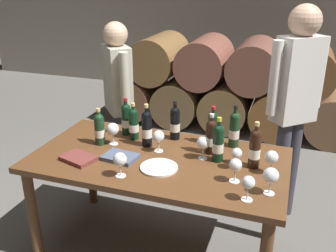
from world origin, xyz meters
The scene contains 28 objects.
ground_plane centered at (0.00, 0.00, 0.00)m, with size 14.00×14.00×0.00m, color #66635E.
cellar_back_wall centered at (0.00, 4.20, 1.40)m, with size 10.00×0.24×2.80m, color gray.
barrel_stack centered at (0.00, 2.60, 0.54)m, with size 3.12×0.90×1.15m.
dining_table centered at (0.00, 0.00, 0.67)m, with size 1.70×0.90×0.76m.
wine_bottle_0 centered at (-0.36, 0.29, 0.89)m, with size 0.07×0.07×0.29m.
wine_bottle_1 centered at (0.29, 0.34, 0.88)m, with size 0.07×0.07×0.28m.
wine_bottle_2 centered at (-0.28, 0.23, 0.88)m, with size 0.07×0.07×0.28m.
wine_bottle_3 centered at (0.38, 0.08, 0.89)m, with size 0.07×0.07×0.30m.
wine_bottle_4 centered at (-0.14, 0.15, 0.89)m, with size 0.07×0.07×0.31m.
wine_bottle_5 centered at (0.62, 0.07, 0.89)m, with size 0.07×0.07×0.31m.
wine_bottle_6 centered at (0.01, 0.33, 0.89)m, with size 0.07×0.07×0.30m.
wine_bottle_7 centered at (-0.47, 0.06, 0.88)m, with size 0.07×0.07×0.27m.
wine_bottle_8 centered at (0.31, 0.18, 0.88)m, with size 0.07×0.07×0.29m.
wine_bottle_9 centered at (0.44, 0.34, 0.89)m, with size 0.07×0.07×0.31m.
wine_glass_0 centered at (-0.38, 0.09, 0.87)m, with size 0.09×0.09×0.16m.
wine_glass_1 centered at (0.29, 0.08, 0.87)m, with size 0.09×0.09×0.16m.
wine_glass_2 centered at (-0.03, 0.09, 0.87)m, with size 0.08×0.08×0.16m.
wine_glass_3 centered at (-0.13, -0.31, 0.87)m, with size 0.08×0.08×0.16m.
wine_glass_4 centered at (0.54, -0.15, 0.87)m, with size 0.08×0.08×0.15m.
wine_glass_5 centered at (0.74, -0.22, 0.87)m, with size 0.09×0.09×0.16m.
wine_glass_6 centered at (0.52, 0.01, 0.86)m, with size 0.07×0.07×0.14m.
wine_glass_7 centered at (0.73, 0.02, 0.87)m, with size 0.08×0.08×0.16m.
wine_glass_8 centered at (0.64, -0.32, 0.86)m, with size 0.07×0.07×0.15m.
tasting_notebook centered at (-0.48, -0.21, 0.77)m, with size 0.22×0.16×0.03m, color brown.
leather_ledger centered at (-0.23, -0.11, 0.77)m, with size 0.22×0.16×0.03m, color #4C5670.
serving_plate centered at (0.06, -0.14, 0.77)m, with size 0.24×0.24×0.01m, color white.
sommelier_presenting centered at (0.82, 0.75, 1.04)m, with size 0.39×0.36×1.72m.
taster_seated_left centered at (-0.64, 0.72, 0.92)m, with size 0.35×0.39×1.54m.
Camera 1 is at (0.80, -2.13, 1.92)m, focal length 40.52 mm.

